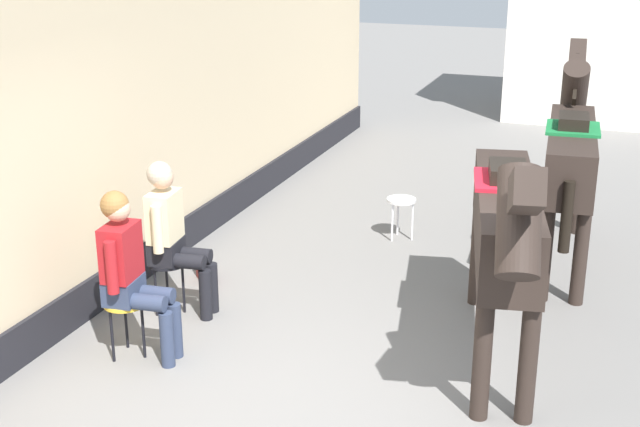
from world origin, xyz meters
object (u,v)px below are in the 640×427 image
object	(u,v)px
seated_visitor_near	(130,267)
satchel_bag	(205,271)
seated_visitor_far	(172,230)
saddled_horse_far	(570,150)
saddled_horse_near	(506,224)
spare_stool_white	(401,204)

from	to	relation	value
seated_visitor_near	satchel_bag	bearing A→B (deg)	96.82
seated_visitor_far	saddled_horse_far	distance (m)	4.00
seated_visitor_far	satchel_bag	size ratio (longest dim) A/B	4.96
seated_visitor_near	satchel_bag	xyz separation A→B (m)	(-0.19, 1.57, -0.68)
seated_visitor_far	saddled_horse_near	xyz separation A→B (m)	(2.84, 0.07, 0.38)
spare_stool_white	satchel_bag	distance (m)	2.33
seated_visitor_far	satchel_bag	distance (m)	0.99
seated_visitor_near	saddled_horse_far	xyz separation A→B (m)	(3.00, 3.34, 0.38)
seated_visitor_near	seated_visitor_far	size ratio (longest dim) A/B	1.00
seated_visitor_far	spare_stool_white	xyz separation A→B (m)	(1.40, 2.49, -0.38)
satchel_bag	saddled_horse_far	bearing A→B (deg)	-102.74
satchel_bag	seated_visitor_near	bearing A→B (deg)	145.10
seated_visitor_near	seated_visitor_far	bearing A→B (deg)	97.05
seated_visitor_far	saddled_horse_far	size ratio (longest dim) A/B	0.46
seated_visitor_far	satchel_bag	world-z (taller)	seated_visitor_far
seated_visitor_near	satchel_bag	size ratio (longest dim) A/B	4.96
seated_visitor_near	spare_stool_white	size ratio (longest dim) A/B	3.02
seated_visitor_near	saddled_horse_far	world-z (taller)	saddled_horse_far
saddled_horse_far	satchel_bag	distance (m)	3.80
seated_visitor_near	spare_stool_white	xyz separation A→B (m)	(1.29, 3.34, -0.38)
saddled_horse_near	spare_stool_white	distance (m)	2.92
seated_visitor_near	satchel_bag	distance (m)	1.72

